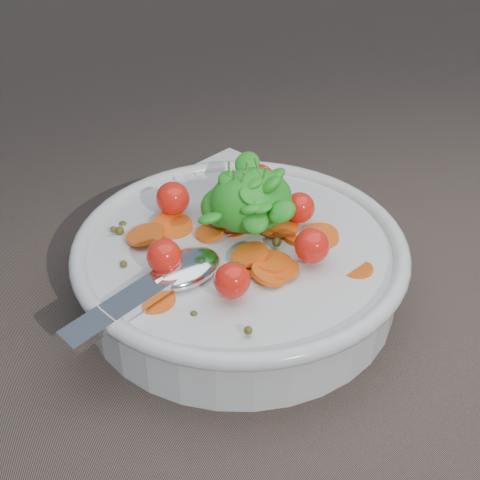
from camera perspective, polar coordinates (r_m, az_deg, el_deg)
name	(u,v)px	position (r m, az deg, el deg)	size (l,w,h in m)	color
ground	(253,268)	(0.61, 1.28, -2.72)	(6.00, 6.00, 0.00)	brown
bowl	(240,261)	(0.56, -0.01, -1.96)	(0.33, 0.31, 0.13)	silver
napkin	(226,186)	(0.75, -1.38, 5.15)	(0.15, 0.13, 0.01)	white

